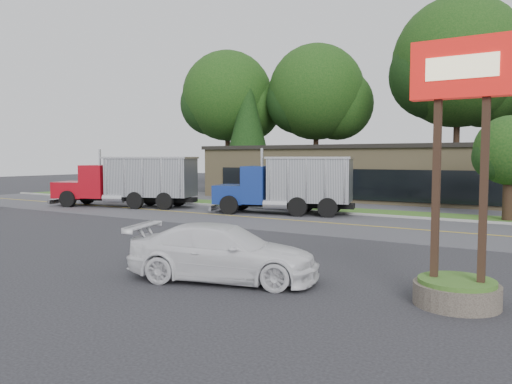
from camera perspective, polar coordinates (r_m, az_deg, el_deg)
ground at (r=19.30m, az=-9.18°, el=-6.05°), size 140.00×140.00×0.00m
road at (r=26.67m, az=3.61°, el=-3.23°), size 60.00×8.00×0.02m
center_line at (r=26.67m, az=3.61°, el=-3.23°), size 60.00×0.12×0.01m
curb at (r=30.41m, az=7.36°, el=-2.36°), size 60.00×0.30×0.12m
grass_verge at (r=32.05m, az=8.69°, el=-2.05°), size 60.00×3.40×0.03m
far_parking at (r=36.68m, az=11.76°, el=-1.33°), size 60.00×7.00×0.02m
strip_mall at (r=41.69m, az=17.22°, el=1.96°), size 32.00×12.00×4.00m
bilo_sign at (r=12.07m, az=22.15°, el=-2.62°), size 2.20×1.90×5.95m
tree_far_a at (r=56.95m, az=-3.07°, el=10.42°), size 10.68×10.05×15.23m
tree_far_b at (r=53.73m, az=7.13°, el=10.74°), size 10.64×10.02×15.18m
tree_far_c at (r=49.83m, az=22.37°, el=12.91°), size 12.43×11.70×17.73m
evergreen_left at (r=52.81m, az=-0.94°, el=7.83°), size 5.51×5.51×12.51m
tree_verge at (r=29.48m, az=27.13°, el=3.90°), size 3.89×3.66×5.55m
dump_truck_red at (r=34.39m, az=-13.91°, el=1.32°), size 10.00×5.44×3.36m
dump_truck_blue at (r=29.30m, az=4.04°, el=0.96°), size 8.45×4.60×3.36m
rally_car at (r=13.73m, az=-3.72°, el=-6.90°), size 5.61×3.56×1.51m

